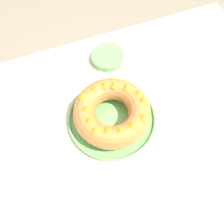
{
  "coord_description": "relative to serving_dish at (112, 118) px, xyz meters",
  "views": [
    {
      "loc": [
        -0.16,
        -0.32,
        1.57
      ],
      "look_at": [
        -0.03,
        0.03,
        0.82
      ],
      "focal_mm": 35.0,
      "sensor_mm": 36.0,
      "label": 1
    }
  ],
  "objects": [
    {
      "name": "dining_table",
      "position": [
        0.03,
        -0.03,
        -0.1
      ],
      "size": [
        1.54,
        0.97,
        0.75
      ],
      "color": "beige",
      "rests_on": "ground_plane"
    },
    {
      "name": "side_bowl",
      "position": [
        0.09,
        0.3,
        0.0
      ],
      "size": [
        0.15,
        0.15,
        0.03
      ],
      "primitive_type": "cylinder",
      "color": "#6BB760",
      "rests_on": "dining_table"
    },
    {
      "name": "napkin",
      "position": [
        0.31,
        -0.02,
        -0.01
      ],
      "size": [
        0.16,
        0.12,
        0.0
      ],
      "primitive_type": "cube",
      "rotation": [
        0.0,
        0.0,
        -0.04
      ],
      "color": "white",
      "rests_on": "dining_table"
    },
    {
      "name": "serving_knife",
      "position": [
        -0.32,
        -0.03,
        -0.01
      ],
      "size": [
        0.02,
        0.22,
        0.01
      ],
      "rotation": [
        0.0,
        0.0,
        -0.09
      ],
      "color": "white",
      "rests_on": "dining_table"
    },
    {
      "name": "cake_knife",
      "position": [
        -0.27,
        -0.02,
        -0.01
      ],
      "size": [
        0.02,
        0.19,
        0.01
      ],
      "rotation": [
        0.0,
        0.0,
        -0.05
      ],
      "color": "white",
      "rests_on": "dining_table"
    },
    {
      "name": "fork",
      "position": [
        -0.29,
        0.0,
        -0.01
      ],
      "size": [
        0.02,
        0.21,
        0.01
      ],
      "rotation": [
        0.0,
        0.0,
        0.09
      ],
      "color": "white",
      "rests_on": "dining_table"
    },
    {
      "name": "ground_plane",
      "position": [
        0.03,
        -0.03,
        -0.76
      ],
      "size": [
        8.0,
        8.0,
        0.0
      ],
      "primitive_type": "plane",
      "color": "gray"
    },
    {
      "name": "serving_dish",
      "position": [
        0.0,
        0.0,
        0.0
      ],
      "size": [
        0.36,
        0.36,
        0.03
      ],
      "color": "#6BB760",
      "rests_on": "dining_table"
    },
    {
      "name": "bundt_cake",
      "position": [
        0.0,
        -0.0,
        0.06
      ],
      "size": [
        0.3,
        0.3,
        0.1
      ],
      "color": "#C67538",
      "rests_on": "serving_dish"
    }
  ]
}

